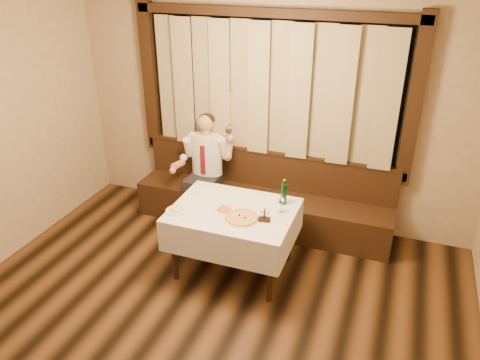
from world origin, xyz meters
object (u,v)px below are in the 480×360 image
(pasta_red, at_px, (224,208))
(green_bottle, at_px, (284,194))
(dining_table, at_px, (233,218))
(banquette, at_px, (262,202))
(seated_man, at_px, (205,160))
(pasta_cream, at_px, (177,208))
(cruet_caddy, at_px, (264,217))
(pizza, at_px, (241,218))

(pasta_red, distance_m, green_bottle, 0.65)
(dining_table, relative_size, pasta_red, 5.37)
(dining_table, xyz_separation_m, green_bottle, (0.46, 0.29, 0.23))
(banquette, relative_size, dining_table, 2.52)
(banquette, height_order, green_bottle, green_bottle)
(pasta_red, bearing_deg, seated_man, 123.25)
(pasta_red, relative_size, pasta_cream, 1.03)
(banquette, height_order, pasta_cream, banquette)
(banquette, bearing_deg, green_bottle, -58.06)
(pasta_cream, bearing_deg, cruet_caddy, 7.80)
(banquette, distance_m, seated_man, 0.89)
(pasta_red, xyz_separation_m, cruet_caddy, (0.45, -0.04, 0.01))
(banquette, bearing_deg, pasta_cream, -112.81)
(pasta_cream, height_order, seated_man, seated_man)
(pasta_cream, xyz_separation_m, seated_man, (-0.20, 1.17, 0.02))
(pasta_cream, height_order, cruet_caddy, cruet_caddy)
(dining_table, height_order, pasta_red, pasta_red)
(pizza, xyz_separation_m, seated_man, (-0.88, 1.09, 0.03))
(pasta_cream, bearing_deg, pasta_red, 20.25)
(pizza, bearing_deg, cruet_caddy, 10.75)
(dining_table, height_order, pizza, pizza)
(dining_table, height_order, pasta_cream, pasta_cream)
(pizza, xyz_separation_m, green_bottle, (0.31, 0.45, 0.11))
(cruet_caddy, bearing_deg, seated_man, 125.69)
(pizza, relative_size, green_bottle, 1.23)
(dining_table, relative_size, cruet_caddy, 9.94)
(pizza, bearing_deg, dining_table, 133.16)
(pasta_red, distance_m, seated_man, 1.20)
(pasta_red, xyz_separation_m, pasta_cream, (-0.45, -0.17, -0.00))
(pasta_cream, bearing_deg, pizza, 6.81)
(pasta_cream, bearing_deg, banquette, 67.19)
(pasta_red, height_order, seated_man, seated_man)
(banquette, bearing_deg, dining_table, -90.00)
(pasta_red, relative_size, seated_man, 0.17)
(green_bottle, height_order, cruet_caddy, green_bottle)
(cruet_caddy, xyz_separation_m, seated_man, (-1.11, 1.05, 0.01))
(cruet_caddy, relative_size, seated_man, 0.09)
(pizza, distance_m, pasta_red, 0.24)
(dining_table, bearing_deg, pasta_cream, -155.90)
(banquette, xyz_separation_m, green_bottle, (0.46, -0.73, 0.57))
(banquette, distance_m, green_bottle, 1.03)
(cruet_caddy, bearing_deg, pasta_cream, 176.98)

